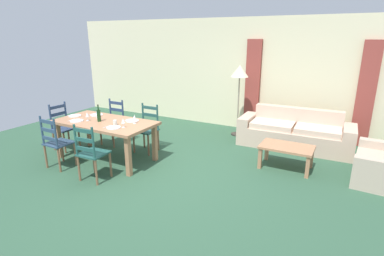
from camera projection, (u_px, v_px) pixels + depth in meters
name	position (u px, v px, depth m)	size (l,w,h in m)	color
ground_plane	(160.00, 173.00, 5.23)	(9.60, 9.60, 0.02)	#2E523B
wall_far	(232.00, 74.00, 7.61)	(9.60, 0.16, 2.70)	beige
curtain_panel_left	(252.00, 86.00, 7.29)	(0.35, 0.08, 2.20)	#973D35
curtain_panel_right	(366.00, 95.00, 6.20)	(0.35, 0.08, 2.20)	#973D35
dining_table	(105.00, 126.00, 5.63)	(1.90, 0.96, 0.75)	#B27955
dining_chair_near_left	(56.00, 142.00, 5.30)	(0.43, 0.41, 0.96)	#2D455F
dining_chair_near_right	(91.00, 153.00, 4.83)	(0.44, 0.42, 0.96)	#22534D
dining_chair_far_left	(114.00, 122.00, 6.53)	(0.43, 0.41, 0.96)	navy
dining_chair_far_right	(147.00, 128.00, 6.10)	(0.42, 0.40, 0.96)	#244F4B
dining_chair_head_west	(63.00, 127.00, 6.22)	(0.42, 0.44, 0.96)	navy
dinner_plate_near_left	(77.00, 121.00, 5.60)	(0.24, 0.24, 0.02)	white
fork_near_left	(71.00, 120.00, 5.67)	(0.02, 0.17, 0.01)	silver
dinner_plate_near_right	(114.00, 128.00, 5.19)	(0.24, 0.24, 0.02)	white
fork_near_right	(107.00, 127.00, 5.26)	(0.02, 0.17, 0.01)	silver
dinner_plate_far_left	(97.00, 115.00, 6.02)	(0.24, 0.24, 0.02)	white
fork_far_left	(91.00, 114.00, 6.09)	(0.02, 0.17, 0.01)	silver
dinner_plate_far_right	(132.00, 121.00, 5.61)	(0.24, 0.24, 0.02)	white
fork_far_right	(126.00, 120.00, 5.68)	(0.02, 0.17, 0.01)	silver
dinner_plate_head_west	(75.00, 116.00, 5.96)	(0.24, 0.24, 0.02)	white
fork_head_west	(70.00, 115.00, 6.03)	(0.02, 0.17, 0.01)	silver
wine_bottle	(99.00, 115.00, 5.56)	(0.07, 0.07, 0.32)	#143819
wine_glass_near_left	(87.00, 115.00, 5.60)	(0.06, 0.06, 0.16)	white
wine_glass_near_right	(123.00, 121.00, 5.19)	(0.06, 0.06, 0.16)	white
wine_glass_far_left	(97.00, 112.00, 5.81)	(0.06, 0.06, 0.16)	white
wine_glass_far_right	(134.00, 118.00, 5.43)	(0.06, 0.06, 0.16)	white
coffee_cup_primary	(115.00, 123.00, 5.36)	(0.07, 0.07, 0.09)	beige
couch	(295.00, 133.00, 6.38)	(2.30, 0.86, 0.80)	beige
coffee_table	(287.00, 149.00, 5.31)	(0.90, 0.56, 0.42)	#B27955
standing_lamp	(240.00, 75.00, 6.82)	(0.40, 0.40, 1.64)	#332D28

